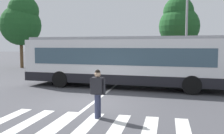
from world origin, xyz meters
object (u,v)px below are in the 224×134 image
object	(u,v)px
parked_car_charcoal	(146,63)
background_tree_left	(22,21)
twin_arm_street_lamp	(187,13)
pedestrian_crossing_street	(98,91)
parked_car_black	(68,62)
parked_car_white	(94,62)
parked_car_blue	(118,62)
background_tree_right	(179,22)
parked_car_red	(172,63)
city_transit_bus	(123,61)

from	to	relation	value
parked_car_charcoal	background_tree_left	world-z (taller)	background_tree_left
twin_arm_street_lamp	pedestrian_crossing_street	bearing A→B (deg)	-104.82
parked_car_black	parked_car_white	world-z (taller)	same
parked_car_blue	parked_car_charcoal	xyz separation A→B (m)	(2.89, -0.01, 0.00)
pedestrian_crossing_street	twin_arm_street_lamp	xyz separation A→B (m)	(3.95, 14.93, 4.44)
parked_car_charcoal	parked_car_black	bearing A→B (deg)	-176.43
parked_car_black	background_tree_right	size ratio (longest dim) A/B	0.56
parked_car_blue	parked_car_red	size ratio (longest dim) A/B	1.01
pedestrian_crossing_street	background_tree_left	xyz separation A→B (m)	(-13.68, 17.16, 4.29)
parked_car_charcoal	background_tree_right	xyz separation A→B (m)	(3.39, 5.12, 4.51)
twin_arm_street_lamp	background_tree_left	distance (m)	17.77
pedestrian_crossing_street	twin_arm_street_lamp	distance (m)	16.07
city_transit_bus	twin_arm_street_lamp	world-z (taller)	twin_arm_street_lamp
parked_car_black	parked_car_charcoal	size ratio (longest dim) A/B	1.01
twin_arm_street_lamp	background_tree_right	world-z (taller)	twin_arm_street_lamp
parked_car_white	background_tree_left	distance (m)	9.57
pedestrian_crossing_street	parked_car_black	world-z (taller)	pedestrian_crossing_street
pedestrian_crossing_street	parked_car_blue	size ratio (longest dim) A/B	0.37
pedestrian_crossing_street	background_tree_right	xyz separation A→B (m)	(3.59, 22.48, 4.30)
parked_car_charcoal	twin_arm_street_lamp	world-z (taller)	twin_arm_street_lamp
parked_car_charcoal	parked_car_red	distance (m)	2.62
parked_car_red	twin_arm_street_lamp	world-z (taller)	twin_arm_street_lamp
parked_car_white	parked_car_blue	size ratio (longest dim) A/B	1.00
parked_car_white	parked_car_charcoal	world-z (taller)	same
twin_arm_street_lamp	parked_car_blue	bearing A→B (deg)	159.92
parked_car_blue	twin_arm_street_lamp	bearing A→B (deg)	-20.08
parked_car_blue	twin_arm_street_lamp	xyz separation A→B (m)	(6.64, -2.43, 4.64)
parked_car_blue	twin_arm_street_lamp	world-z (taller)	twin_arm_street_lamp
pedestrian_crossing_street	parked_car_blue	world-z (taller)	pedestrian_crossing_street
parked_car_charcoal	background_tree_right	distance (m)	7.62
pedestrian_crossing_street	twin_arm_street_lamp	size ratio (longest dim) A/B	0.20
parked_car_white	parked_car_charcoal	size ratio (longest dim) A/B	1.01
twin_arm_street_lamp	background_tree_left	world-z (taller)	twin_arm_street_lamp
parked_car_blue	background_tree_right	bearing A→B (deg)	39.18
parked_car_white	twin_arm_street_lamp	xyz separation A→B (m)	(9.18, -2.20, 4.64)
city_transit_bus	background_tree_right	size ratio (longest dim) A/B	1.50
parked_car_red	twin_arm_street_lamp	distance (m)	5.23
parked_car_white	parked_car_charcoal	distance (m)	5.43
parked_car_red	twin_arm_street_lamp	xyz separation A→B (m)	(1.15, -2.12, 4.64)
city_transit_bus	parked_car_blue	bearing A→B (deg)	102.50
parked_car_black	background_tree_left	world-z (taller)	background_tree_left
parked_car_red	parked_car_black	bearing A→B (deg)	-178.87
parked_car_white	background_tree_right	xyz separation A→B (m)	(8.82, 5.34, 4.51)
city_transit_bus	parked_car_red	size ratio (longest dim) A/B	2.67
parked_car_black	parked_car_blue	distance (m)	5.43
background_tree_right	parked_car_charcoal	bearing A→B (deg)	-123.50
parked_car_blue	background_tree_right	world-z (taller)	background_tree_right
parked_car_black	background_tree_left	bearing A→B (deg)	176.68
background_tree_right	parked_car_blue	bearing A→B (deg)	-140.82
twin_arm_street_lamp	parked_car_black	bearing A→B (deg)	171.02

